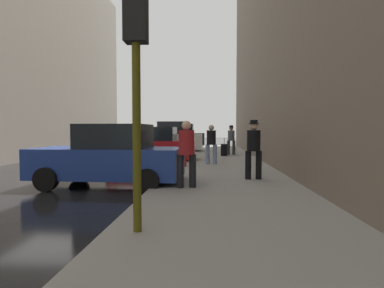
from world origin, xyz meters
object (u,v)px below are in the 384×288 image
at_px(pedestrian_with_beanie, 231,138).
at_px(pedestrian_in_jeans, 211,142).
at_px(parked_blue_sedan, 110,157).
at_px(traffic_light, 136,49).
at_px(pedestrian_with_fedora, 254,146).
at_px(pedestrian_in_red_jacket, 186,150).
at_px(parked_white_van, 171,139).
at_px(rolling_suitcase, 224,150).
at_px(fire_hydrant, 184,158).
at_px(parked_black_suv, 181,137).
at_px(parked_red_hatchback, 153,146).

distance_m(pedestrian_with_beanie, pedestrian_in_jeans, 5.34).
bearing_deg(pedestrian_in_jeans, parked_blue_sedan, -122.13).
xyz_separation_m(traffic_light, pedestrian_with_fedora, (2.33, 4.81, -1.62)).
bearing_deg(pedestrian_in_red_jacket, pedestrian_with_beanie, 80.26).
distance_m(parked_white_van, rolling_suitcase, 5.42).
relative_size(parked_blue_sedan, traffic_light, 1.18).
bearing_deg(rolling_suitcase, pedestrian_with_fedora, -86.55).
bearing_deg(pedestrian_in_red_jacket, pedestrian_with_fedora, 37.34).
bearing_deg(parked_blue_sedan, traffic_light, -66.30).
distance_m(traffic_light, rolling_suitcase, 13.59).
distance_m(pedestrian_with_beanie, pedestrian_with_fedora, 9.26).
relative_size(pedestrian_in_red_jacket, rolling_suitcase, 1.64).
bearing_deg(traffic_light, parked_blue_sedan, 113.70).
height_order(fire_hydrant, rolling_suitcase, rolling_suitcase).
xyz_separation_m(pedestrian_with_beanie, pedestrian_with_fedora, (0.06, -9.26, 0.00)).
bearing_deg(fire_hydrant, pedestrian_in_jeans, 42.72).
distance_m(pedestrian_with_beanie, pedestrian_in_red_jacket, 10.87).
height_order(parked_blue_sedan, traffic_light, traffic_light).
bearing_deg(parked_black_suv, parked_blue_sedan, -90.00).
bearing_deg(pedestrian_in_jeans, pedestrian_with_fedora, -72.66).
xyz_separation_m(parked_red_hatchback, pedestrian_in_jeans, (2.92, -1.80, 0.26)).
bearing_deg(traffic_light, parked_white_van, 96.14).
bearing_deg(parked_red_hatchback, pedestrian_with_fedora, -54.47).
bearing_deg(parked_black_suv, pedestrian_with_fedora, -77.81).
bearing_deg(parked_white_van, traffic_light, -83.86).
distance_m(parked_white_van, pedestrian_with_fedora, 13.10).
bearing_deg(traffic_light, pedestrian_with_beanie, 80.84).
xyz_separation_m(parked_blue_sedan, parked_black_suv, (-0.00, 19.94, 0.18)).
height_order(pedestrian_in_red_jacket, rolling_suitcase, pedestrian_in_red_jacket).
bearing_deg(pedestrian_with_fedora, fire_hydrant, 128.13).
distance_m(parked_white_van, pedestrian_with_beanie, 5.19).
bearing_deg(parked_white_van, parked_blue_sedan, -90.00).
xyz_separation_m(parked_blue_sedan, traffic_light, (1.85, -4.22, 1.91)).
distance_m(fire_hydrant, traffic_light, 8.16).
bearing_deg(parked_red_hatchback, traffic_light, -80.14).
relative_size(parked_blue_sedan, fire_hydrant, 6.05).
bearing_deg(pedestrian_in_jeans, rolling_suitcase, 80.27).
bearing_deg(rolling_suitcase, parked_blue_sedan, -112.08).
bearing_deg(parked_blue_sedan, parked_white_van, 90.00).
xyz_separation_m(fire_hydrant, traffic_light, (0.05, -7.84, 2.26)).
height_order(pedestrian_in_red_jacket, pedestrian_in_jeans, same).
relative_size(parked_blue_sedan, pedestrian_with_beanie, 2.40).
xyz_separation_m(parked_black_suv, pedestrian_in_red_jacket, (2.28, -20.81, 0.07)).
bearing_deg(parked_red_hatchback, rolling_suitcase, 35.41).
height_order(parked_blue_sedan, parked_black_suv, parked_black_suv).
xyz_separation_m(parked_blue_sedan, pedestrian_with_beanie, (4.12, 9.85, 0.29)).
relative_size(parked_red_hatchback, pedestrian_with_beanie, 2.38).
relative_size(parked_blue_sedan, pedestrian_in_red_jacket, 2.49).
distance_m(traffic_light, pedestrian_with_fedora, 5.58).
relative_size(parked_blue_sedan, parked_red_hatchback, 1.01).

